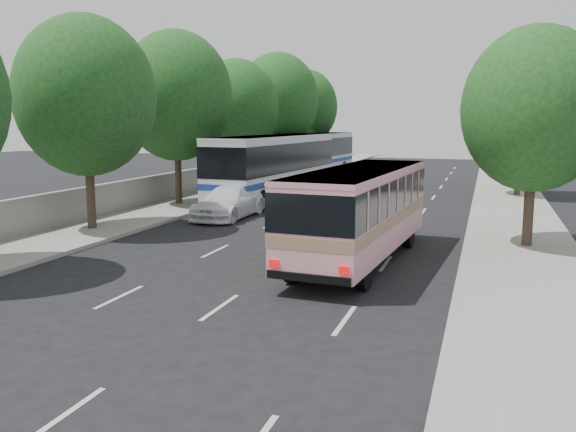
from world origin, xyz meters
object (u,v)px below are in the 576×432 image
at_px(tour_coach_front, 274,162).
at_px(tour_coach_rear, 316,151).
at_px(pink_taxi, 311,224).
at_px(pink_bus, 360,204).
at_px(white_pickup, 229,202).

bearing_deg(tour_coach_front, tour_coach_rear, 101.57).
bearing_deg(pink_taxi, tour_coach_front, 113.30).
xyz_separation_m(tour_coach_front, tour_coach_rear, (-1.80, 15.44, -0.14)).
relative_size(pink_taxi, tour_coach_rear, 0.38).
xyz_separation_m(pink_bus, white_pickup, (-7.76, 7.10, -1.15)).
distance_m(pink_taxi, tour_coach_rear, 27.96).
bearing_deg(white_pickup, tour_coach_rear, 96.22).
xyz_separation_m(pink_bus, tour_coach_front, (-7.81, 13.78, 0.35)).
height_order(tour_coach_front, tour_coach_rear, tour_coach_front).
bearing_deg(tour_coach_rear, pink_bus, -66.49).
height_order(pink_taxi, white_pickup, pink_taxi).
relative_size(pink_taxi, tour_coach_front, 0.36).
height_order(white_pickup, tour_coach_rear, tour_coach_rear).
relative_size(pink_bus, tour_coach_front, 0.77).
xyz_separation_m(pink_bus, pink_taxi, (-2.31, 2.26, -1.13)).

